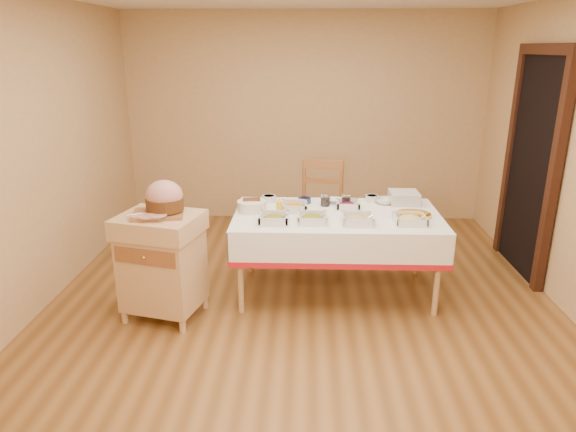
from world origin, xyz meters
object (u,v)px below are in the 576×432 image
at_px(preserve_jar_left, 325,200).
at_px(mustard_bottle, 279,208).
at_px(ham_on_board, 164,200).
at_px(brass_platter, 412,215).
at_px(butcher_cart, 162,260).
at_px(plate_stack, 404,198).
at_px(dining_table, 336,231).
at_px(dining_chair, 321,210).
at_px(preserve_jar_right, 346,200).
at_px(bread_basket, 252,206).

xyz_separation_m(preserve_jar_left, mustard_bottle, (-0.41, -0.32, 0.02)).
distance_m(ham_on_board, brass_platter, 2.11).
distance_m(butcher_cart, plate_stack, 2.28).
height_order(dining_table, dining_chair, dining_chair).
relative_size(preserve_jar_right, brass_platter, 0.33).
xyz_separation_m(ham_on_board, brass_platter, (2.06, 0.41, -0.23)).
height_order(ham_on_board, preserve_jar_left, ham_on_board).
relative_size(dining_table, plate_stack, 6.84).
height_order(dining_table, preserve_jar_left, preserve_jar_left).
bearing_deg(mustard_bottle, bread_basket, 151.21).
bearing_deg(dining_chair, ham_on_board, -135.06).
relative_size(preserve_jar_left, mustard_bottle, 0.70).
bearing_deg(brass_platter, butcher_cart, -168.20).
height_order(dining_chair, ham_on_board, ham_on_board).
relative_size(preserve_jar_left, plate_stack, 0.44).
relative_size(ham_on_board, preserve_jar_left, 3.62).
bearing_deg(dining_table, plate_stack, 27.99).
relative_size(ham_on_board, bread_basket, 1.62).
xyz_separation_m(butcher_cart, brass_platter, (2.10, 0.44, 0.27)).
xyz_separation_m(preserve_jar_left, brass_platter, (0.75, -0.30, -0.03)).
xyz_separation_m(preserve_jar_right, mustard_bottle, (-0.61, -0.35, 0.02)).
height_order(preserve_jar_left, bread_basket, preserve_jar_left).
bearing_deg(plate_stack, preserve_jar_left, -172.05).
distance_m(preserve_jar_right, bread_basket, 0.89).
distance_m(ham_on_board, preserve_jar_right, 1.69).
xyz_separation_m(butcher_cart, mustard_bottle, (0.94, 0.41, 0.33)).
bearing_deg(ham_on_board, preserve_jar_right, 25.80).
distance_m(dining_chair, mustard_bottle, 1.03).
bearing_deg(preserve_jar_right, brass_platter, -30.25).
height_order(ham_on_board, mustard_bottle, ham_on_board).
xyz_separation_m(plate_stack, brass_platter, (0.00, -0.40, -0.04)).
bearing_deg(butcher_cart, bread_basket, 38.86).
bearing_deg(dining_table, preserve_jar_right, 69.75).
bearing_deg(bread_basket, brass_platter, -4.67).
distance_m(butcher_cart, mustard_bottle, 1.08).
bearing_deg(plate_stack, dining_chair, 147.95).
bearing_deg(butcher_cart, preserve_jar_left, 28.57).
height_order(preserve_jar_left, brass_platter, preserve_jar_left).
bearing_deg(preserve_jar_right, dining_chair, 111.15).
distance_m(dining_chair, preserve_jar_right, 0.66).
height_order(ham_on_board, preserve_jar_right, ham_on_board).
relative_size(preserve_jar_right, plate_stack, 0.41).
bearing_deg(dining_chair, preserve_jar_right, -68.85).
bearing_deg(butcher_cart, preserve_jar_right, 26.18).
bearing_deg(brass_platter, dining_table, 174.82).
xyz_separation_m(dining_table, brass_platter, (0.65, -0.06, 0.18)).
height_order(mustard_bottle, brass_platter, mustard_bottle).
xyz_separation_m(dining_table, preserve_jar_right, (0.10, 0.26, 0.21)).
height_order(ham_on_board, bread_basket, ham_on_board).
bearing_deg(preserve_jar_right, plate_stack, 8.29).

